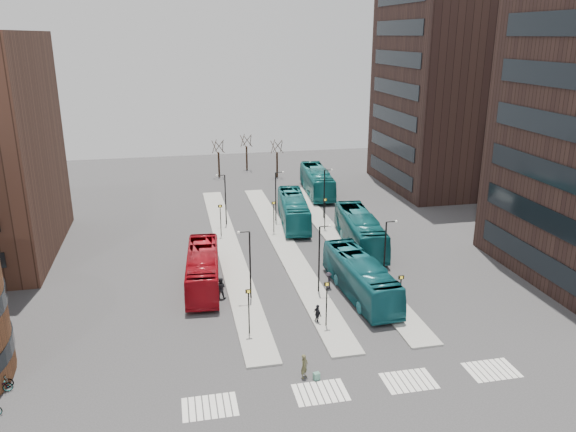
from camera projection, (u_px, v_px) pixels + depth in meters
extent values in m
plane|color=#2F2F32|center=(356.00, 432.00, 32.09)|extent=(160.00, 160.00, 0.00)
cube|color=gray|center=(229.00, 249.00, 59.19)|extent=(2.50, 45.00, 0.15)
cube|color=gray|center=(284.00, 245.00, 60.37)|extent=(2.50, 45.00, 0.15)
cube|color=gray|center=(338.00, 241.00, 61.56)|extent=(2.50, 45.00, 0.15)
cube|color=navy|center=(316.00, 376.00, 36.85)|extent=(0.47, 0.41, 0.51)
imported|color=#9E0C16|center=(203.00, 269.00, 50.31)|extent=(3.68, 11.88, 3.26)
imported|color=#135962|center=(360.00, 277.00, 48.46)|extent=(3.44, 12.31, 3.39)
imported|color=#166B6F|center=(293.00, 210.00, 66.89)|extent=(4.28, 12.51, 3.42)
imported|color=#12595E|center=(360.00, 231.00, 59.58)|extent=(4.24, 13.14, 3.60)
imported|color=#166C6E|center=(317.00, 181.00, 79.60)|extent=(4.17, 13.24, 3.63)
imported|color=#4C4A2E|center=(304.00, 366.00, 36.93)|extent=(0.72, 0.72, 1.69)
imported|color=black|center=(221.00, 288.00, 48.05)|extent=(1.10, 0.97, 1.90)
imported|color=black|center=(318.00, 314.00, 43.89)|extent=(0.69, 1.01, 1.60)
imported|color=black|center=(328.00, 280.00, 50.01)|extent=(0.97, 1.14, 1.53)
imported|color=gray|center=(0.00, 382.00, 35.87)|extent=(1.67, 0.53, 0.99)
cube|color=silver|center=(185.00, 410.00, 33.93)|extent=(0.35, 2.40, 0.01)
cube|color=silver|center=(192.00, 409.00, 34.01)|extent=(0.35, 2.40, 0.01)
cube|color=silver|center=(199.00, 408.00, 34.10)|extent=(0.35, 2.40, 0.01)
cube|color=silver|center=(206.00, 407.00, 34.18)|extent=(0.35, 2.40, 0.01)
cube|color=silver|center=(213.00, 406.00, 34.27)|extent=(0.35, 2.40, 0.01)
cube|color=silver|center=(220.00, 405.00, 34.35)|extent=(0.35, 2.40, 0.01)
cube|color=silver|center=(227.00, 404.00, 34.44)|extent=(0.35, 2.40, 0.01)
cube|color=silver|center=(234.00, 404.00, 34.52)|extent=(0.35, 2.40, 0.01)
cube|color=silver|center=(298.00, 395.00, 35.31)|extent=(0.35, 2.40, 0.01)
cube|color=silver|center=(304.00, 394.00, 35.40)|extent=(0.35, 2.40, 0.01)
cube|color=silver|center=(311.00, 394.00, 35.48)|extent=(0.35, 2.40, 0.01)
cube|color=silver|center=(317.00, 393.00, 35.57)|extent=(0.35, 2.40, 0.01)
cube|color=silver|center=(324.00, 392.00, 35.65)|extent=(0.35, 2.40, 0.01)
cube|color=silver|center=(330.00, 391.00, 35.74)|extent=(0.35, 2.40, 0.01)
cube|color=silver|center=(337.00, 390.00, 35.82)|extent=(0.35, 2.40, 0.01)
cube|color=silver|center=(343.00, 389.00, 35.90)|extent=(0.35, 2.40, 0.01)
cube|color=silver|center=(387.00, 384.00, 36.50)|extent=(0.35, 2.40, 0.01)
cube|color=silver|center=(393.00, 383.00, 36.58)|extent=(0.35, 2.40, 0.01)
cube|color=silver|center=(400.00, 382.00, 36.67)|extent=(0.35, 2.40, 0.01)
cube|color=silver|center=(406.00, 381.00, 36.75)|extent=(0.35, 2.40, 0.01)
cube|color=silver|center=(412.00, 380.00, 36.84)|extent=(0.35, 2.40, 0.01)
cube|color=silver|center=(418.00, 380.00, 36.92)|extent=(0.35, 2.40, 0.01)
cube|color=silver|center=(424.00, 379.00, 37.00)|extent=(0.35, 2.40, 0.01)
cube|color=silver|center=(430.00, 378.00, 37.09)|extent=(0.35, 2.40, 0.01)
cube|color=silver|center=(471.00, 373.00, 37.68)|extent=(0.35, 2.40, 0.01)
cube|color=silver|center=(477.00, 372.00, 37.77)|extent=(0.35, 2.40, 0.01)
cube|color=silver|center=(483.00, 371.00, 37.85)|extent=(0.35, 2.40, 0.01)
cube|color=silver|center=(489.00, 370.00, 37.94)|extent=(0.35, 2.40, 0.01)
cube|color=silver|center=(494.00, 370.00, 38.02)|extent=(0.35, 2.40, 0.01)
cube|color=silver|center=(500.00, 369.00, 38.10)|extent=(0.35, 2.40, 0.01)
cube|color=silver|center=(506.00, 368.00, 38.19)|extent=(0.35, 2.40, 0.01)
cube|color=silver|center=(511.00, 367.00, 38.27)|extent=(0.35, 2.40, 0.01)
cube|color=black|center=(532.00, 258.00, 50.53)|extent=(0.12, 16.00, 2.00)
cube|color=black|center=(538.00, 215.00, 49.30)|extent=(0.12, 16.00, 2.00)
cube|color=black|center=(545.00, 171.00, 48.07)|extent=(0.12, 16.00, 2.00)
cube|color=black|center=(551.00, 124.00, 46.83)|extent=(0.12, 16.00, 2.00)
cube|color=black|center=(558.00, 75.00, 45.60)|extent=(0.12, 16.00, 2.00)
cube|color=black|center=(566.00, 23.00, 44.37)|extent=(0.12, 16.00, 2.00)
cube|color=#301F1A|center=(461.00, 83.00, 80.30)|extent=(20.00, 20.00, 30.00)
cube|color=black|center=(390.00, 172.00, 82.17)|extent=(0.12, 16.00, 2.00)
cube|color=black|center=(392.00, 145.00, 80.94)|extent=(0.12, 16.00, 2.00)
cube|color=black|center=(393.00, 117.00, 79.70)|extent=(0.12, 16.00, 2.00)
cube|color=black|center=(395.00, 88.00, 78.47)|extent=(0.12, 16.00, 2.00)
cube|color=black|center=(396.00, 58.00, 77.24)|extent=(0.12, 16.00, 2.00)
cube|color=black|center=(398.00, 28.00, 76.00)|extent=(0.12, 16.00, 2.00)
cylinder|color=black|center=(249.00, 313.00, 41.80)|extent=(0.10, 0.10, 3.50)
cube|color=black|center=(248.00, 291.00, 41.26)|extent=(0.45, 0.10, 0.30)
cube|color=yellow|center=(249.00, 292.00, 41.20)|extent=(0.20, 0.02, 0.20)
cylinder|color=black|center=(221.00, 221.00, 62.27)|extent=(0.10, 0.10, 3.50)
cube|color=black|center=(220.00, 206.00, 61.73)|extent=(0.45, 0.10, 0.30)
cube|color=yellow|center=(220.00, 206.00, 61.67)|extent=(0.20, 0.02, 0.20)
cylinder|color=black|center=(326.00, 305.00, 42.98)|extent=(0.10, 0.10, 3.50)
cube|color=black|center=(327.00, 284.00, 42.44)|extent=(0.45, 0.10, 0.30)
cube|color=yellow|center=(327.00, 284.00, 42.39)|extent=(0.20, 0.02, 0.20)
cylinder|color=black|center=(274.00, 218.00, 63.45)|extent=(0.10, 0.10, 3.50)
cube|color=black|center=(274.00, 203.00, 62.91)|extent=(0.45, 0.10, 0.30)
cube|color=yellow|center=(274.00, 203.00, 62.86)|extent=(0.20, 0.02, 0.20)
cylinder|color=black|center=(400.00, 298.00, 44.17)|extent=(0.10, 0.10, 3.50)
cube|color=black|center=(401.00, 277.00, 43.63)|extent=(0.45, 0.10, 0.30)
cube|color=yellow|center=(402.00, 278.00, 43.57)|extent=(0.20, 0.02, 0.20)
cylinder|color=black|center=(325.00, 214.00, 64.64)|extent=(0.10, 0.10, 3.50)
cube|color=black|center=(325.00, 200.00, 64.10)|extent=(0.45, 0.10, 0.30)
cube|color=yellow|center=(325.00, 200.00, 64.04)|extent=(0.20, 0.02, 0.20)
cylinder|color=black|center=(250.00, 265.00, 47.19)|extent=(0.14, 0.14, 6.00)
cylinder|color=black|center=(244.00, 232.00, 46.18)|extent=(0.90, 0.08, 0.08)
sphere|color=silver|center=(239.00, 232.00, 46.09)|extent=(0.24, 0.24, 0.24)
cylinder|color=black|center=(226.00, 200.00, 65.80)|extent=(0.14, 0.14, 6.00)
cylinder|color=black|center=(221.00, 175.00, 64.79)|extent=(0.90, 0.08, 0.08)
sphere|color=silver|center=(217.00, 175.00, 64.70)|extent=(0.24, 0.24, 0.24)
cylinder|color=black|center=(319.00, 260.00, 48.38)|extent=(0.14, 0.14, 6.00)
cylinder|color=black|center=(325.00, 226.00, 47.54)|extent=(0.90, 0.08, 0.08)
sphere|color=silver|center=(330.00, 226.00, 47.63)|extent=(0.24, 0.24, 0.24)
cylinder|color=black|center=(276.00, 197.00, 66.99)|extent=(0.14, 0.14, 6.00)
cylinder|color=black|center=(279.00, 172.00, 66.15)|extent=(0.90, 0.08, 0.08)
sphere|color=silver|center=(283.00, 172.00, 66.24)|extent=(0.24, 0.24, 0.24)
cylinder|color=black|center=(385.00, 254.00, 49.56)|extent=(0.14, 0.14, 6.00)
cylinder|color=black|center=(391.00, 222.00, 48.72)|extent=(0.90, 0.08, 0.08)
sphere|color=silver|center=(396.00, 221.00, 48.81)|extent=(0.24, 0.24, 0.24)
cylinder|color=black|center=(324.00, 194.00, 68.17)|extent=(0.14, 0.14, 6.00)
cylinder|color=black|center=(328.00, 170.00, 67.34)|extent=(0.90, 0.08, 0.08)
sphere|color=silver|center=(332.00, 170.00, 67.42)|extent=(0.24, 0.24, 0.24)
cylinder|color=black|center=(219.00, 165.00, 88.77)|extent=(0.30, 0.30, 4.00)
cylinder|color=black|center=(223.00, 146.00, 88.01)|extent=(0.10, 1.56, 1.95)
cylinder|color=black|center=(219.00, 146.00, 88.53)|extent=(1.48, 0.59, 1.97)
cylinder|color=black|center=(214.00, 146.00, 88.14)|extent=(0.90, 1.31, 1.99)
cylinder|color=black|center=(215.00, 147.00, 87.38)|extent=(0.89, 1.31, 1.99)
cylinder|color=black|center=(220.00, 147.00, 87.29)|extent=(1.48, 0.58, 1.97)
cylinder|color=black|center=(247.00, 158.00, 93.48)|extent=(0.30, 0.30, 4.00)
cylinder|color=black|center=(251.00, 141.00, 92.72)|extent=(0.10, 1.56, 1.95)
cylinder|color=black|center=(247.00, 140.00, 93.24)|extent=(1.48, 0.59, 1.97)
cylinder|color=black|center=(243.00, 141.00, 92.85)|extent=(0.90, 1.31, 1.99)
cylinder|color=black|center=(243.00, 141.00, 92.09)|extent=(0.89, 1.31, 1.99)
cylinder|color=black|center=(248.00, 142.00, 92.00)|extent=(1.48, 0.58, 1.97)
cylinder|color=black|center=(277.00, 165.00, 88.68)|extent=(0.30, 0.30, 4.00)
cylinder|color=black|center=(281.00, 147.00, 87.93)|extent=(0.10, 1.56, 1.95)
cylinder|color=black|center=(278.00, 146.00, 88.45)|extent=(1.48, 0.59, 1.97)
cylinder|color=black|center=(273.00, 146.00, 88.06)|extent=(0.90, 1.31, 1.99)
cylinder|color=black|center=(274.00, 147.00, 87.29)|extent=(0.89, 1.31, 1.99)
cylinder|color=black|center=(279.00, 147.00, 87.21)|extent=(1.48, 0.58, 1.97)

